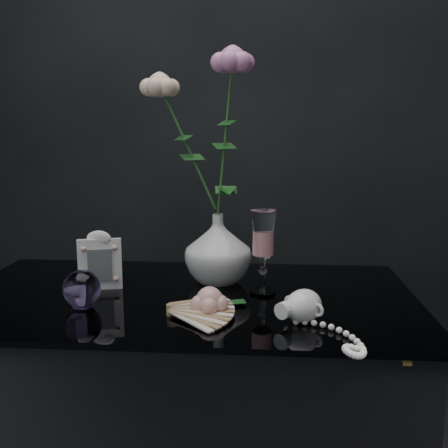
# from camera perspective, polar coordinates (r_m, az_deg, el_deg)

# --- Properties ---
(table) EXTENTS (1.05, 0.58, 0.76)m
(table) POSITION_cam_1_polar(r_m,az_deg,el_deg) (1.38, -4.08, -22.83)
(table) COLOR black
(table) RESTS_ON ground
(vase) EXTENTS (0.19, 0.19, 0.17)m
(vase) POSITION_cam_1_polar(r_m,az_deg,el_deg) (1.28, -0.66, -2.71)
(vase) COLOR silver
(vase) RESTS_ON table
(wine_glass) EXTENTS (0.07, 0.07, 0.19)m
(wine_glass) POSITION_cam_1_polar(r_m,az_deg,el_deg) (1.19, 4.26, -3.11)
(wine_glass) COLOR white
(wine_glass) RESTS_ON table
(picture_frame) EXTENTS (0.12, 0.10, 0.14)m
(picture_frame) POSITION_cam_1_polar(r_m,az_deg,el_deg) (1.27, -13.36, -3.84)
(picture_frame) COLOR silver
(picture_frame) RESTS_ON table
(paperweight) EXTENTS (0.11, 0.11, 0.08)m
(paperweight) POSITION_cam_1_polar(r_m,az_deg,el_deg) (1.16, -15.23, -6.80)
(paperweight) COLOR #8A74BD
(paperweight) RESTS_ON table
(paper_fan) EXTENTS (0.32, 0.28, 0.03)m
(paper_fan) POSITION_cam_1_polar(r_m,az_deg,el_deg) (1.09, -5.88, -9.16)
(paper_fan) COLOR #F1ECC1
(paper_fan) RESTS_ON table
(loose_rose) EXTENTS (0.16, 0.19, 0.06)m
(loose_rose) POSITION_cam_1_polar(r_m,az_deg,el_deg) (1.08, -1.59, -8.30)
(loose_rose) COLOR #DC9B8E
(loose_rose) RESTS_ON table
(pearl_jar) EXTENTS (0.33, 0.33, 0.07)m
(pearl_jar) POSITION_cam_1_polar(r_m,az_deg,el_deg) (1.05, 8.65, -8.65)
(pearl_jar) COLOR white
(pearl_jar) RESTS_ON table
(roses) EXTENTS (0.25, 0.11, 0.45)m
(roses) POSITION_cam_1_polar(r_m,az_deg,el_deg) (1.25, -2.15, 10.32)
(roses) COLOR beige
(roses) RESTS_ON vase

